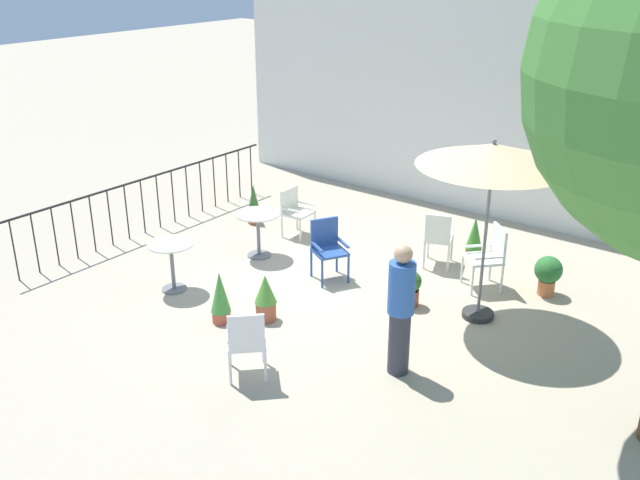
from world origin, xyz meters
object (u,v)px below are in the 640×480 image
(patio_chair_1, at_px, (439,236))
(potted_plant_2, at_px, (410,287))
(patio_chair_0, at_px, (489,253))
(potted_plant_1, at_px, (220,297))
(patio_chair_3, at_px, (246,339))
(potted_plant_3, at_px, (474,237))
(potted_plant_5, at_px, (266,297))
(potted_plant_0, at_px, (548,273))
(standing_person, at_px, (401,308))
(potted_plant_4, at_px, (254,204))
(cafe_table_0, at_px, (258,226))
(patio_chair_4, at_px, (328,245))
(patio_chair_2, at_px, (295,209))
(patio_umbrella_0, at_px, (493,157))
(cafe_table_1, at_px, (172,258))

(patio_chair_1, relative_size, potted_plant_2, 1.74)
(patio_chair_0, bearing_deg, potted_plant_1, -126.88)
(patio_chair_3, distance_m, potted_plant_3, 4.91)
(patio_chair_0, distance_m, patio_chair_3, 4.18)
(patio_chair_1, height_order, potted_plant_5, patio_chair_1)
(potted_plant_0, height_order, standing_person, standing_person)
(potted_plant_4, bearing_deg, potted_plant_2, -14.64)
(standing_person, bearing_deg, potted_plant_2, 116.44)
(patio_chair_0, distance_m, potted_plant_5, 3.44)
(cafe_table_0, distance_m, standing_person, 4.01)
(patio_chair_4, relative_size, potted_plant_0, 1.55)
(patio_chair_3, bearing_deg, potted_plant_1, 147.56)
(patio_chair_2, xyz_separation_m, potted_plant_0, (4.45, 0.46, -0.14))
(potted_plant_3, bearing_deg, potted_plant_1, -113.27)
(potted_plant_3, bearing_deg, patio_chair_1, -114.38)
(patio_umbrella_0, xyz_separation_m, standing_person, (-0.16, -1.85, -1.45))
(patio_chair_3, height_order, potted_plant_3, patio_chair_3)
(potted_plant_4, distance_m, potted_plant_5, 3.73)
(cafe_table_1, relative_size, patio_chair_1, 0.81)
(patio_chair_2, bearing_deg, potted_plant_1, -68.31)
(cafe_table_0, height_order, potted_plant_1, cafe_table_0)
(potted_plant_4, height_order, standing_person, standing_person)
(patio_chair_3, height_order, potted_plant_1, patio_chair_3)
(patio_chair_1, xyz_separation_m, standing_person, (1.12, -2.98, 0.32))
(patio_chair_1, distance_m, potted_plant_4, 3.67)
(patio_chair_2, bearing_deg, cafe_table_1, -90.89)
(cafe_table_0, bearing_deg, patio_chair_2, 96.29)
(potted_plant_3, relative_size, potted_plant_4, 0.96)
(potted_plant_5, bearing_deg, cafe_table_0, 134.78)
(cafe_table_0, height_order, patio_chair_3, patio_chair_3)
(patio_chair_4, height_order, potted_plant_2, patio_chair_4)
(potted_plant_4, bearing_deg, cafe_table_0, -44.46)
(patio_chair_1, bearing_deg, patio_chair_0, -11.46)
(cafe_table_0, bearing_deg, cafe_table_1, -95.46)
(patio_chair_0, bearing_deg, potted_plant_3, 127.15)
(patio_umbrella_0, distance_m, potted_plant_4, 5.35)
(patio_umbrella_0, distance_m, potted_plant_1, 4.06)
(patio_chair_2, distance_m, potted_plant_2, 3.21)
(cafe_table_1, height_order, patio_chair_0, patio_chair_0)
(potted_plant_0, bearing_deg, patio_chair_4, -152.62)
(patio_chair_0, xyz_separation_m, standing_person, (0.16, -2.79, 0.30))
(patio_chair_3, relative_size, potted_plant_3, 1.27)
(patio_chair_2, height_order, patio_chair_4, patio_chair_4)
(patio_chair_0, bearing_deg, cafe_table_1, -141.25)
(potted_plant_4, bearing_deg, standing_person, -28.71)
(patio_chair_2, bearing_deg, patio_chair_4, -34.66)
(potted_plant_5, bearing_deg, cafe_table_1, -174.66)
(patio_chair_3, distance_m, potted_plant_4, 5.14)
(patio_chair_2, relative_size, potted_plant_5, 1.25)
(potted_plant_3, height_order, potted_plant_4, potted_plant_4)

